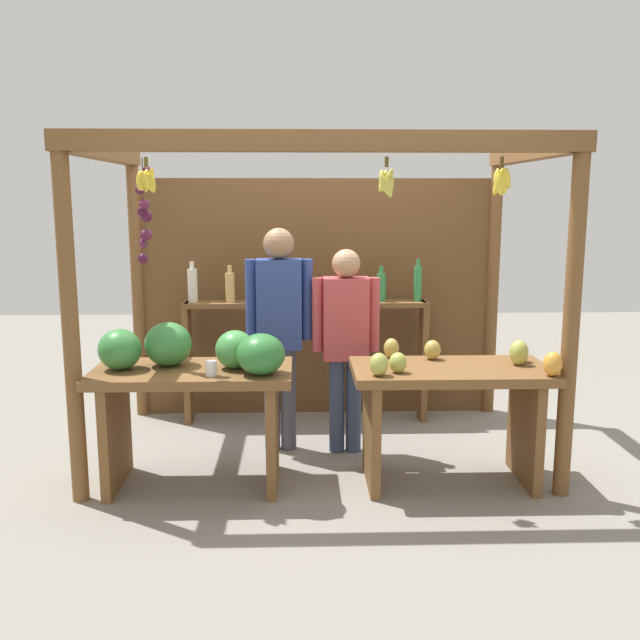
{
  "coord_description": "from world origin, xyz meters",
  "views": [
    {
      "loc": [
        -0.14,
        -4.9,
        1.83
      ],
      "look_at": [
        0.0,
        -0.17,
        0.99
      ],
      "focal_mm": 38.95,
      "sensor_mm": 36.0,
      "label": 1
    }
  ],
  "objects": [
    {
      "name": "ground_plane",
      "position": [
        0.0,
        0.0,
        0.0
      ],
      "size": [
        12.0,
        12.0,
        0.0
      ],
      "primitive_type": "plane",
      "color": "gray",
      "rests_on": "ground"
    },
    {
      "name": "market_stall",
      "position": [
        -0.01,
        0.39,
        1.29
      ],
      "size": [
        3.1,
        1.83,
        2.21
      ],
      "color": "brown",
      "rests_on": "ground"
    },
    {
      "name": "fruit_counter_left",
      "position": [
        -0.81,
        -0.65,
        0.71
      ],
      "size": [
        1.27,
        0.69,
        1.05
      ],
      "color": "brown",
      "rests_on": "ground"
    },
    {
      "name": "fruit_counter_right",
      "position": [
        0.83,
        -0.65,
        0.58
      ],
      "size": [
        1.25,
        0.65,
        0.93
      ],
      "color": "brown",
      "rests_on": "ground"
    },
    {
      "name": "bottle_shelf_unit",
      "position": [
        -0.1,
        0.64,
        0.81
      ],
      "size": [
        1.99,
        0.22,
        1.35
      ],
      "color": "brown",
      "rests_on": "ground"
    },
    {
      "name": "vendor_man",
      "position": [
        -0.29,
        -0.01,
        0.97
      ],
      "size": [
        0.48,
        0.22,
        1.62
      ],
      "rotation": [
        0.0,
        0.0,
        0.03
      ],
      "color": "#4D4E5C",
      "rests_on": "ground"
    },
    {
      "name": "vendor_woman",
      "position": [
        0.19,
        -0.07,
        0.87
      ],
      "size": [
        0.48,
        0.2,
        1.48
      ],
      "rotation": [
        0.0,
        0.0,
        -0.02
      ],
      "color": "#39496B",
      "rests_on": "ground"
    }
  ]
}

